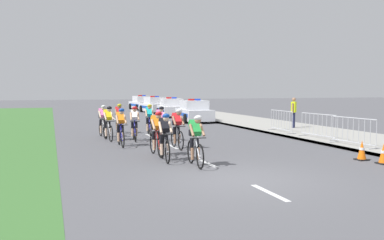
% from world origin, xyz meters
% --- Properties ---
extents(ground_plane, '(160.00, 160.00, 0.00)m').
position_xyz_m(ground_plane, '(0.00, 0.00, 0.00)').
color(ground_plane, '#56565B').
extents(sidewalk_slab, '(4.61, 60.00, 0.12)m').
position_xyz_m(sidewalk_slab, '(8.19, 14.00, 0.06)').
color(sidewalk_slab, '#A3A099').
rests_on(sidewalk_slab, ground).
extents(kerb_edge, '(0.16, 60.00, 0.13)m').
position_xyz_m(kerb_edge, '(5.96, 14.00, 0.07)').
color(kerb_edge, '#9E9E99').
rests_on(kerb_edge, ground).
extents(lane_markings_centre, '(0.14, 25.60, 0.01)m').
position_xyz_m(lane_markings_centre, '(0.00, 10.44, 0.00)').
color(lane_markings_centre, white).
rests_on(lane_markings_centre, ground).
extents(cyclist_lead, '(0.43, 1.72, 1.56)m').
position_xyz_m(cyclist_lead, '(-0.52, 2.00, 0.79)').
color(cyclist_lead, black).
rests_on(cyclist_lead, ground).
extents(cyclist_second, '(0.44, 1.72, 1.56)m').
position_xyz_m(cyclist_second, '(-1.16, 3.15, 0.79)').
color(cyclist_second, black).
rests_on(cyclist_second, ground).
extents(cyclist_third, '(0.42, 1.72, 1.56)m').
position_xyz_m(cyclist_third, '(-1.14, 4.29, 0.79)').
color(cyclist_third, black).
rests_on(cyclist_third, ground).
extents(cyclist_fourth, '(0.42, 1.72, 1.56)m').
position_xyz_m(cyclist_fourth, '(0.00, 5.71, 0.79)').
color(cyclist_fourth, black).
rests_on(cyclist_fourth, ground).
extents(cyclist_fifth, '(0.42, 1.72, 1.56)m').
position_xyz_m(cyclist_fifth, '(-1.93, 7.05, 0.79)').
color(cyclist_fifth, black).
rests_on(cyclist_fifth, ground).
extents(cyclist_sixth, '(0.43, 1.72, 1.56)m').
position_xyz_m(cyclist_sixth, '(-0.02, 8.21, 0.79)').
color(cyclist_sixth, black).
rests_on(cyclist_sixth, ground).
extents(cyclist_seventh, '(0.45, 1.72, 1.56)m').
position_xyz_m(cyclist_seventh, '(-1.08, 8.68, 0.79)').
color(cyclist_seventh, black).
rests_on(cyclist_seventh, ground).
extents(cyclist_eighth, '(0.45, 1.72, 1.56)m').
position_xyz_m(cyclist_eighth, '(-2.17, 9.12, 0.79)').
color(cyclist_eighth, black).
rests_on(cyclist_eighth, ground).
extents(cyclist_ninth, '(0.45, 1.72, 1.56)m').
position_xyz_m(cyclist_ninth, '(0.06, 10.83, 0.79)').
color(cyclist_ninth, black).
rests_on(cyclist_ninth, ground).
extents(cyclist_tenth, '(0.44, 1.72, 1.56)m').
position_xyz_m(cyclist_tenth, '(-2.24, 10.48, 0.79)').
color(cyclist_tenth, black).
rests_on(cyclist_tenth, ground).
extents(cyclist_eleventh, '(0.42, 1.72, 1.56)m').
position_xyz_m(cyclist_eleventh, '(-1.26, 11.97, 0.79)').
color(cyclist_eleventh, black).
rests_on(cyclist_eleventh, ground).
extents(police_car_nearest, '(2.26, 4.52, 1.59)m').
position_xyz_m(police_car_nearest, '(4.83, 18.07, 0.68)').
color(police_car_nearest, silver).
rests_on(police_car_nearest, ground).
extents(police_car_second, '(2.32, 4.55, 1.59)m').
position_xyz_m(police_car_second, '(4.83, 23.92, 0.68)').
color(police_car_second, white).
rests_on(police_car_second, ground).
extents(police_car_third, '(2.29, 4.54, 1.59)m').
position_xyz_m(police_car_third, '(4.84, 29.92, 0.68)').
color(police_car_third, white).
rests_on(police_car_third, ground).
extents(police_car_furthest, '(2.28, 4.53, 1.59)m').
position_xyz_m(police_car_furthest, '(4.84, 35.92, 0.68)').
color(police_car_furthest, white).
rests_on(police_car_furthest, ground).
extents(crowd_barrier_front, '(0.64, 2.32, 1.07)m').
position_xyz_m(crowd_barrier_front, '(6.42, 3.66, 0.65)').
color(crowd_barrier_front, '#B7BABF').
rests_on(crowd_barrier_front, sidewalk_slab).
extents(crowd_barrier_middle, '(0.64, 2.32, 1.07)m').
position_xyz_m(crowd_barrier_middle, '(6.62, 6.23, 0.65)').
color(crowd_barrier_middle, '#B7BABF').
rests_on(crowd_barrier_middle, sidewalk_slab).
extents(crowd_barrier_rear, '(0.61, 2.32, 1.07)m').
position_xyz_m(crowd_barrier_rear, '(6.50, 9.17, 0.65)').
color(crowd_barrier_rear, '#B7BABF').
rests_on(crowd_barrier_rear, sidewalk_slab).
extents(traffic_cone_near, '(0.36, 0.36, 0.64)m').
position_xyz_m(traffic_cone_near, '(4.89, 1.34, 0.31)').
color(traffic_cone_near, black).
rests_on(traffic_cone_near, ground).
extents(traffic_cone_mid, '(0.36, 0.36, 0.64)m').
position_xyz_m(traffic_cone_mid, '(5.05, 0.57, 0.31)').
color(traffic_cone_mid, black).
rests_on(traffic_cone_mid, ground).
extents(spectator_closest, '(0.43, 0.42, 1.68)m').
position_xyz_m(spectator_closest, '(8.25, 10.86, 1.08)').
color(spectator_closest, '#23284C').
rests_on(spectator_closest, sidewalk_slab).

